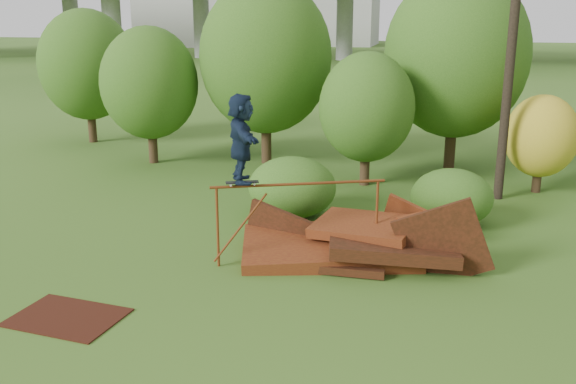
% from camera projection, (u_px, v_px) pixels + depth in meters
% --- Properties ---
extents(ground, '(240.00, 240.00, 0.00)m').
position_uv_depth(ground, '(304.00, 295.00, 13.12)').
color(ground, '#2D5116').
rests_on(ground, ground).
extents(scrap_pile, '(6.04, 3.46, 2.24)m').
position_uv_depth(scrap_pile, '(352.00, 244.00, 15.07)').
color(scrap_pile, '#501A0E').
rests_on(scrap_pile, ground).
extents(grind_rail, '(3.72, 1.59, 1.90)m').
position_uv_depth(grind_rail, '(299.00, 202.00, 14.53)').
color(grind_rail, '#672E10').
rests_on(grind_rail, ground).
extents(skateboard, '(0.75, 0.46, 0.08)m').
position_uv_depth(skateboard, '(242.00, 182.00, 14.19)').
color(skateboard, black).
rests_on(skateboard, grind_rail).
extents(skater, '(1.23, 1.89, 1.95)m').
position_uv_depth(skater, '(241.00, 138.00, 13.92)').
color(skater, '#152239').
rests_on(skater, skateboard).
extents(flat_plate, '(2.17, 1.66, 0.03)m').
position_uv_depth(flat_plate, '(67.00, 317.00, 12.15)').
color(flat_plate, black).
rests_on(flat_plate, ground).
extents(tree_0, '(3.64, 3.64, 5.13)m').
position_uv_depth(tree_0, '(149.00, 83.00, 23.86)').
color(tree_0, black).
rests_on(tree_0, ground).
extents(tree_1, '(4.89, 4.89, 6.81)m').
position_uv_depth(tree_1, '(266.00, 57.00, 23.57)').
color(tree_1, black).
rests_on(tree_1, ground).
extents(tree_2, '(3.12, 3.12, 4.40)m').
position_uv_depth(tree_2, '(367.00, 107.00, 20.83)').
color(tree_2, black).
rests_on(tree_2, ground).
extents(tree_3, '(5.09, 5.09, 7.06)m').
position_uv_depth(tree_3, '(456.00, 55.00, 22.57)').
color(tree_3, black).
rests_on(tree_3, ground).
extents(tree_4, '(2.27, 2.27, 3.13)m').
position_uv_depth(tree_4, '(541.00, 136.00, 20.17)').
color(tree_4, black).
rests_on(tree_4, ground).
extents(tree_6, '(4.13, 4.13, 5.77)m').
position_uv_depth(tree_6, '(87.00, 65.00, 27.68)').
color(tree_6, black).
rests_on(tree_6, ground).
extents(shrub_left, '(2.48, 2.29, 1.72)m').
position_uv_depth(shrub_left, '(292.00, 187.00, 17.95)').
color(shrub_left, '#224712').
rests_on(shrub_left, ground).
extents(shrub_right, '(2.20, 2.02, 1.56)m').
position_uv_depth(shrub_right, '(452.00, 197.00, 17.25)').
color(shrub_right, '#224712').
rests_on(shrub_right, ground).
extents(utility_pole, '(1.40, 0.28, 11.17)m').
position_uv_depth(utility_pole, '(515.00, 9.00, 18.41)').
color(utility_pole, black).
rests_on(utility_pole, ground).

